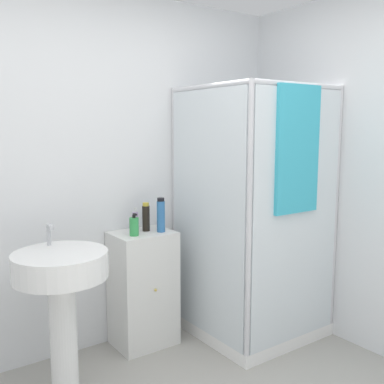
% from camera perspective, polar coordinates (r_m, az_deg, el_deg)
% --- Properties ---
extents(wall_back, '(6.40, 0.06, 2.50)m').
position_cam_1_polar(wall_back, '(3.16, -14.96, 2.10)').
color(wall_back, silver).
rests_on(wall_back, ground_plane).
extents(shower_enclosure, '(0.89, 0.92, 1.86)m').
position_cam_1_polar(shower_enclosure, '(3.44, 7.85, -9.61)').
color(shower_enclosure, white).
rests_on(shower_enclosure, ground_plane).
extents(vanity_cabinet, '(0.43, 0.36, 0.83)m').
position_cam_1_polar(vanity_cabinet, '(3.34, -6.23, -12.07)').
color(vanity_cabinet, silver).
rests_on(vanity_cabinet, ground_plane).
extents(sink, '(0.54, 0.54, 1.00)m').
position_cam_1_polar(sink, '(2.74, -16.26, -11.41)').
color(sink, white).
rests_on(sink, ground_plane).
extents(soap_dispenser, '(0.06, 0.07, 0.16)m').
position_cam_1_polar(soap_dispenser, '(3.11, -7.37, -4.34)').
color(soap_dispenser, green).
rests_on(soap_dispenser, vanity_cabinet).
extents(shampoo_bottle_tall_black, '(0.05, 0.05, 0.21)m').
position_cam_1_polar(shampoo_bottle_tall_black, '(3.23, -5.87, -3.20)').
color(shampoo_bottle_tall_black, black).
rests_on(shampoo_bottle_tall_black, vanity_cabinet).
extents(shampoo_bottle_blue, '(0.06, 0.06, 0.25)m').
position_cam_1_polar(shampoo_bottle_blue, '(3.19, -3.97, -2.98)').
color(shampoo_bottle_blue, '#2D66A3').
rests_on(shampoo_bottle_blue, vanity_cabinet).
extents(lotion_bottle_white, '(0.04, 0.04, 0.17)m').
position_cam_1_polar(lotion_bottle_white, '(3.23, -7.22, -3.73)').
color(lotion_bottle_white, '#B299C6').
rests_on(lotion_bottle_white, vanity_cabinet).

